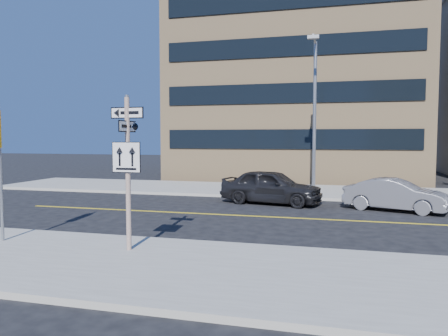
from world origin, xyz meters
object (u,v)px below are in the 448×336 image
(parked_car_a, at_px, (271,187))
(parked_car_b, at_px, (395,195))
(sign_pole, at_px, (128,163))
(streetlight_a, at_px, (314,106))

(parked_car_a, xyz_separation_m, parked_car_b, (5.39, -0.67, -0.12))
(sign_pole, distance_m, parked_car_b, 12.16)
(parked_car_a, bearing_deg, sign_pole, 178.66)
(parked_car_b, relative_size, streetlight_a, 0.52)
(parked_car_a, xyz_separation_m, streetlight_a, (1.75, 3.31, 3.95))
(parked_car_b, height_order, streetlight_a, streetlight_a)
(parked_car_a, bearing_deg, streetlight_a, -16.48)
(parked_car_a, relative_size, parked_car_b, 1.14)
(sign_pole, height_order, streetlight_a, streetlight_a)
(parked_car_b, xyz_separation_m, streetlight_a, (-3.64, 3.98, 4.07))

